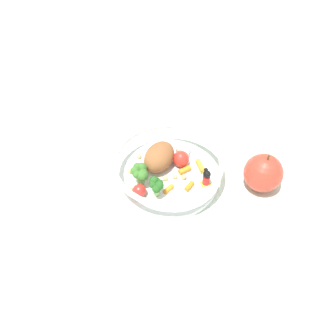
{
  "coord_description": "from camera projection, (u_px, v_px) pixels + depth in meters",
  "views": [
    {
      "loc": [
        -0.34,
        0.28,
        0.51
      ],
      "look_at": [
        -0.01,
        0.01,
        0.03
      ],
      "focal_mm": 35.21,
      "sensor_mm": 36.0,
      "label": 1
    }
  ],
  "objects": [
    {
      "name": "ground_plane",
      "position": [
        171.0,
        173.0,
        0.68
      ],
      "size": [
        2.4,
        2.4,
        0.0
      ],
      "primitive_type": "plane",
      "color": "silver"
    },
    {
      "name": "food_container",
      "position": [
        167.0,
        166.0,
        0.65
      ],
      "size": [
        0.22,
        0.22,
        0.06
      ],
      "color": "white",
      "rests_on": "ground_plane"
    },
    {
      "name": "loose_apple",
      "position": [
        263.0,
        173.0,
        0.63
      ],
      "size": [
        0.08,
        0.08,
        0.09
      ],
      "color": "#BC3828",
      "rests_on": "ground_plane"
    }
  ]
}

